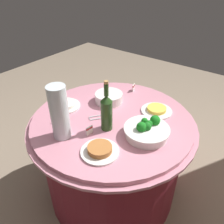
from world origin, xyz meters
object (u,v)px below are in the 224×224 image
at_px(serving_tongs, 100,117).
at_px(food_plate_rice, 65,105).
at_px(decorative_fruit_vase, 60,115).
at_px(plate_stack, 109,98).
at_px(label_placard_front, 134,87).
at_px(label_placard_rear, 89,130).
at_px(food_plate_fried_egg, 157,110).
at_px(label_placard_mid, 60,117).
at_px(broccoli_bowl, 147,131).
at_px(wine_bottle, 107,112).
at_px(food_plate_peanuts, 100,150).

height_order(serving_tongs, food_plate_rice, food_plate_rice).
bearing_deg(decorative_fruit_vase, plate_stack, -177.34).
bearing_deg(label_placard_front, label_placard_rear, 8.14).
bearing_deg(food_plate_fried_egg, label_placard_mid, -43.00).
relative_size(broccoli_bowl, wine_bottle, 0.83).
bearing_deg(label_placard_rear, food_plate_rice, -109.91).
height_order(decorative_fruit_vase, food_plate_fried_egg, decorative_fruit_vase).
height_order(plate_stack, label_placard_rear, plate_stack).
relative_size(plate_stack, food_plate_fried_egg, 0.95).
distance_m(food_plate_peanuts, label_placard_front, 0.78).
relative_size(serving_tongs, food_plate_peanuts, 0.71).
distance_m(decorative_fruit_vase, food_plate_fried_egg, 0.69).
relative_size(food_plate_fried_egg, food_plate_peanuts, 1.00).
bearing_deg(food_plate_rice, food_plate_peanuts, 67.05).
height_order(label_placard_front, label_placard_mid, same).
bearing_deg(wine_bottle, decorative_fruit_vase, -37.73).
xyz_separation_m(wine_bottle, decorative_fruit_vase, (0.22, -0.17, 0.02)).
bearing_deg(plate_stack, label_placard_rear, 20.91).
bearing_deg(label_placard_mid, plate_stack, 165.31).
bearing_deg(food_plate_peanuts, label_placard_rear, -119.43).
distance_m(broccoli_bowl, label_placard_mid, 0.58).
distance_m(label_placard_front, label_placard_mid, 0.68).
relative_size(food_plate_rice, food_plate_peanuts, 1.00).
xyz_separation_m(food_plate_fried_egg, label_placard_rear, (0.48, -0.21, 0.02)).
bearing_deg(food_plate_peanuts, wine_bottle, -151.62).
distance_m(broccoli_bowl, serving_tongs, 0.36).
height_order(decorative_fruit_vase, label_placard_rear, decorative_fruit_vase).
height_order(wine_bottle, label_placard_rear, wine_bottle).
bearing_deg(broccoli_bowl, food_plate_rice, -83.92).
relative_size(wine_bottle, label_placard_mid, 6.11).
bearing_deg(label_placard_rear, food_plate_peanuts, 60.57).
bearing_deg(decorative_fruit_vase, serving_tongs, 168.71).
xyz_separation_m(decorative_fruit_vase, label_placard_front, (-0.76, 0.03, -0.12)).
xyz_separation_m(serving_tongs, label_placard_mid, (0.19, -0.19, 0.03)).
distance_m(plate_stack, label_placard_front, 0.27).
xyz_separation_m(serving_tongs, label_placard_rear, (0.18, 0.07, 0.03)).
distance_m(broccoli_bowl, food_plate_peanuts, 0.32).
relative_size(decorative_fruit_vase, food_plate_rice, 1.55).
height_order(wine_bottle, label_placard_front, wine_bottle).
distance_m(wine_bottle, label_placard_front, 0.56).
xyz_separation_m(broccoli_bowl, label_placard_rear, (0.20, -0.29, -0.01)).
bearing_deg(label_placard_front, food_plate_rice, -27.24).
bearing_deg(label_placard_mid, wine_bottle, 113.14).
xyz_separation_m(decorative_fruit_vase, food_plate_peanuts, (-0.02, 0.28, -0.14)).
xyz_separation_m(broccoli_bowl, food_plate_peanuts, (0.29, -0.13, -0.02)).
height_order(plate_stack, food_plate_peanuts, plate_stack).
xyz_separation_m(food_plate_rice, label_placard_front, (-0.52, 0.27, 0.02)).
distance_m(food_plate_rice, label_placard_front, 0.58).
relative_size(food_plate_fried_egg, label_placard_front, 4.00).
xyz_separation_m(plate_stack, label_placard_rear, (0.38, 0.15, -0.00)).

